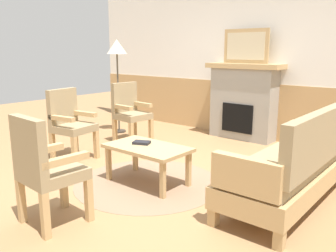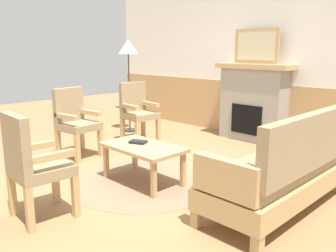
{
  "view_description": "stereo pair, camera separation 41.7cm",
  "coord_description": "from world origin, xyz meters",
  "px_view_note": "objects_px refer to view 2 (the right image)",
  "views": [
    {
      "loc": [
        2.82,
        -3.03,
        1.51
      ],
      "look_at": [
        0.0,
        0.35,
        0.55
      ],
      "focal_mm": 37.66,
      "sensor_mm": 36.0,
      "label": 1
    },
    {
      "loc": [
        3.13,
        -2.75,
        1.51
      ],
      "look_at": [
        0.0,
        0.35,
        0.55
      ],
      "focal_mm": 37.66,
      "sensor_mm": 36.0,
      "label": 2
    }
  ],
  "objects_px": {
    "fireplace": "(253,102)",
    "armchair_front_left": "(33,162)",
    "book_on_table": "(138,142)",
    "framed_picture": "(256,46)",
    "armchair_by_window_left": "(137,110)",
    "coffee_table": "(143,150)",
    "floor_lamp_by_chairs": "(128,53)",
    "couch": "(284,170)",
    "armchair_near_fireplace": "(75,119)"
  },
  "relations": [
    {
      "from": "armchair_by_window_left",
      "to": "framed_picture",
      "type": "bearing_deg",
      "value": 47.85
    },
    {
      "from": "book_on_table",
      "to": "armchair_near_fireplace",
      "type": "height_order",
      "value": "armchair_near_fireplace"
    },
    {
      "from": "book_on_table",
      "to": "armchair_by_window_left",
      "type": "height_order",
      "value": "armchair_by_window_left"
    },
    {
      "from": "armchair_front_left",
      "to": "fireplace",
      "type": "bearing_deg",
      "value": 92.73
    },
    {
      "from": "floor_lamp_by_chairs",
      "to": "fireplace",
      "type": "bearing_deg",
      "value": 27.82
    },
    {
      "from": "book_on_table",
      "to": "armchair_front_left",
      "type": "distance_m",
      "value": 1.32
    },
    {
      "from": "armchair_near_fireplace",
      "to": "armchair_front_left",
      "type": "bearing_deg",
      "value": -40.96
    },
    {
      "from": "couch",
      "to": "book_on_table",
      "type": "distance_m",
      "value": 1.66
    },
    {
      "from": "couch",
      "to": "armchair_front_left",
      "type": "relative_size",
      "value": 1.84
    },
    {
      "from": "armchair_by_window_left",
      "to": "floor_lamp_by_chairs",
      "type": "distance_m",
      "value": 1.2
    },
    {
      "from": "book_on_table",
      "to": "armchair_near_fireplace",
      "type": "xyz_separation_m",
      "value": [
        -1.34,
        -0.04,
        0.08
      ]
    },
    {
      "from": "book_on_table",
      "to": "floor_lamp_by_chairs",
      "type": "relative_size",
      "value": 0.11
    },
    {
      "from": "framed_picture",
      "to": "coffee_table",
      "type": "height_order",
      "value": "framed_picture"
    },
    {
      "from": "framed_picture",
      "to": "floor_lamp_by_chairs",
      "type": "bearing_deg",
      "value": -152.17
    },
    {
      "from": "coffee_table",
      "to": "book_on_table",
      "type": "relative_size",
      "value": 5.04
    },
    {
      "from": "fireplace",
      "to": "framed_picture",
      "type": "distance_m",
      "value": 0.91
    },
    {
      "from": "armchair_front_left",
      "to": "floor_lamp_by_chairs",
      "type": "bearing_deg",
      "value": 127.61
    },
    {
      "from": "armchair_front_left",
      "to": "floor_lamp_by_chairs",
      "type": "height_order",
      "value": "floor_lamp_by_chairs"
    },
    {
      "from": "armchair_near_fireplace",
      "to": "book_on_table",
      "type": "bearing_deg",
      "value": 1.82
    },
    {
      "from": "coffee_table",
      "to": "armchair_by_window_left",
      "type": "xyz_separation_m",
      "value": [
        -1.47,
        1.15,
        0.15
      ]
    },
    {
      "from": "book_on_table",
      "to": "armchair_near_fireplace",
      "type": "relative_size",
      "value": 0.19
    },
    {
      "from": "armchair_by_window_left",
      "to": "book_on_table",
      "type": "bearing_deg",
      "value": -39.61
    },
    {
      "from": "framed_picture",
      "to": "armchair_front_left",
      "type": "distance_m",
      "value": 3.99
    },
    {
      "from": "fireplace",
      "to": "couch",
      "type": "bearing_deg",
      "value": -51.73
    },
    {
      "from": "fireplace",
      "to": "coffee_table",
      "type": "xyz_separation_m",
      "value": [
        0.18,
        -2.58,
        -0.27
      ]
    },
    {
      "from": "framed_picture",
      "to": "couch",
      "type": "bearing_deg",
      "value": -51.74
    },
    {
      "from": "book_on_table",
      "to": "floor_lamp_by_chairs",
      "type": "distance_m",
      "value": 2.73
    },
    {
      "from": "framed_picture",
      "to": "floor_lamp_by_chairs",
      "type": "distance_m",
      "value": 2.24
    },
    {
      "from": "floor_lamp_by_chairs",
      "to": "armchair_by_window_left",
      "type": "bearing_deg",
      "value": -29.03
    },
    {
      "from": "book_on_table",
      "to": "armchair_by_window_left",
      "type": "relative_size",
      "value": 0.19
    },
    {
      "from": "fireplace",
      "to": "coffee_table",
      "type": "height_order",
      "value": "fireplace"
    },
    {
      "from": "armchair_by_window_left",
      "to": "armchair_front_left",
      "type": "relative_size",
      "value": 1.0
    },
    {
      "from": "framed_picture",
      "to": "coffee_table",
      "type": "xyz_separation_m",
      "value": [
        0.18,
        -2.58,
        -1.17
      ]
    },
    {
      "from": "floor_lamp_by_chairs",
      "to": "framed_picture",
      "type": "bearing_deg",
      "value": 27.83
    },
    {
      "from": "coffee_table",
      "to": "armchair_front_left",
      "type": "bearing_deg",
      "value": -89.79
    },
    {
      "from": "couch",
      "to": "coffee_table",
      "type": "height_order",
      "value": "couch"
    },
    {
      "from": "coffee_table",
      "to": "floor_lamp_by_chairs",
      "type": "height_order",
      "value": "floor_lamp_by_chairs"
    },
    {
      "from": "couch",
      "to": "book_on_table",
      "type": "relative_size",
      "value": 9.45
    },
    {
      "from": "framed_picture",
      "to": "armchair_by_window_left",
      "type": "xyz_separation_m",
      "value": [
        -1.29,
        -1.43,
        -1.02
      ]
    },
    {
      "from": "armchair_front_left",
      "to": "armchair_by_window_left",
      "type": "bearing_deg",
      "value": 121.3
    },
    {
      "from": "couch",
      "to": "floor_lamp_by_chairs",
      "type": "height_order",
      "value": "floor_lamp_by_chairs"
    },
    {
      "from": "coffee_table",
      "to": "framed_picture",
      "type": "bearing_deg",
      "value": 93.97
    },
    {
      "from": "framed_picture",
      "to": "armchair_near_fireplace",
      "type": "relative_size",
      "value": 0.82
    },
    {
      "from": "book_on_table",
      "to": "floor_lamp_by_chairs",
      "type": "bearing_deg",
      "value": 143.66
    },
    {
      "from": "armchair_front_left",
      "to": "armchair_near_fireplace",
      "type": "bearing_deg",
      "value": 139.04
    },
    {
      "from": "fireplace",
      "to": "armchair_front_left",
      "type": "height_order",
      "value": "fireplace"
    },
    {
      "from": "coffee_table",
      "to": "floor_lamp_by_chairs",
      "type": "xyz_separation_m",
      "value": [
        -2.16,
        1.53,
        1.06
      ]
    },
    {
      "from": "fireplace",
      "to": "armchair_front_left",
      "type": "bearing_deg",
      "value": -87.27
    },
    {
      "from": "armchair_near_fireplace",
      "to": "floor_lamp_by_chairs",
      "type": "relative_size",
      "value": 0.58
    },
    {
      "from": "armchair_by_window_left",
      "to": "floor_lamp_by_chairs",
      "type": "height_order",
      "value": "floor_lamp_by_chairs"
    }
  ]
}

